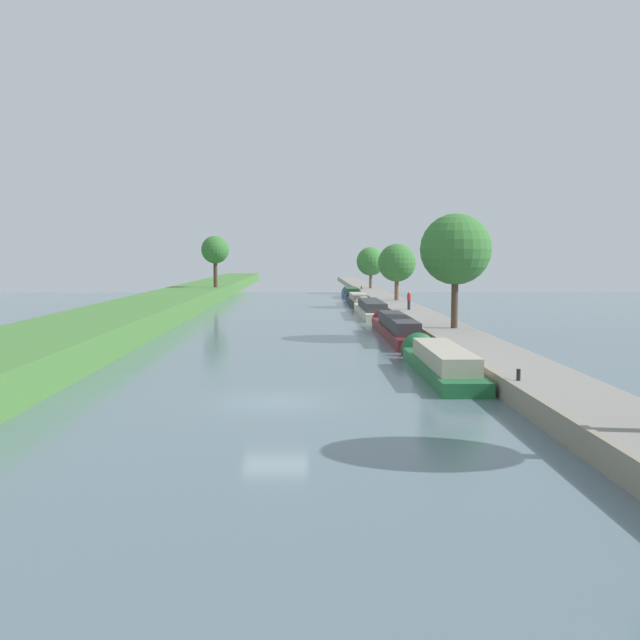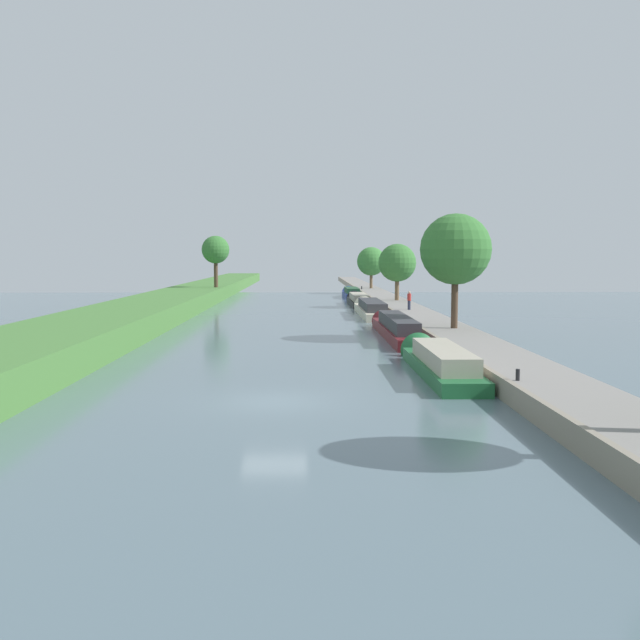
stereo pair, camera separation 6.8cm
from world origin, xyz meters
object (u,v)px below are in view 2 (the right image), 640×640
Objects in this scene: narrowboat_cream at (370,309)px; mooring_bollard_near at (518,375)px; person_walking at (409,300)px; narrowboat_black at (358,300)px; narrowboat_blue at (351,293)px; narrowboat_maroon at (395,328)px; mooring_bollard_far at (362,288)px; narrowboat_green at (438,361)px.

mooring_bollard_near is at bearing -87.16° from narrowboat_cream.
narrowboat_black is at bearing 99.43° from person_walking.
person_walking is (3.05, -4.29, 1.11)m from narrowboat_cream.
narrowboat_blue is 67.30m from mooring_bollard_near.
narrowboat_maroon is 1.22× the size of narrowboat_black.
person_walking reaches higher than mooring_bollard_near.
narrowboat_cream is at bearing 125.43° from person_walking.
narrowboat_black is 28.98× the size of mooring_bollard_far.
narrowboat_cream is 33.26m from mooring_bollard_far.
person_walking reaches higher than narrowboat_blue.
narrowboat_maroon is 13.84m from person_walking.
narrowboat_cream is 5.38m from person_walking.
narrowboat_blue is at bearing 91.59° from mooring_bollard_near.
mooring_bollard_far is at bearing 90.00° from mooring_bollard_near.
person_walking is 34.80m from mooring_bollard_near.
person_walking is (2.90, 28.13, 1.14)m from narrowboat_green.
mooring_bollard_near is (1.79, -6.65, 0.50)m from narrowboat_green.
mooring_bollard_far is (1.87, 5.00, 0.51)m from narrowboat_blue.
narrowboat_green is 0.92× the size of narrowboat_black.
narrowboat_black is at bearing 92.14° from mooring_bollard_near.
person_walking is (3.01, 13.47, 1.06)m from narrowboat_maroon.
person_walking reaches higher than narrowboat_cream.
narrowboat_green reaches higher than mooring_bollard_far.
narrowboat_black reaches higher than mooring_bollard_far.
narrowboat_cream is 14.47m from narrowboat_black.
narrowboat_maroon reaches higher than narrowboat_blue.
narrowboat_black is at bearing -90.54° from narrowboat_blue.
mooring_bollard_far is (1.90, 50.95, 0.41)m from narrowboat_maroon.
narrowboat_blue is 32.65m from person_walking.
mooring_bollard_far is at bearing 87.87° from narrowboat_maroon.
narrowboat_maroon reaches higher than mooring_bollard_far.
person_walking is 37.51m from mooring_bollard_far.
mooring_bollard_far is (0.00, 72.27, 0.00)m from mooring_bollard_near.
narrowboat_cream reaches higher than mooring_bollard_far.
person_walking is (3.11, -18.75, 1.19)m from narrowboat_black.
person_walking reaches higher than mooring_bollard_far.
narrowboat_green is 1.08× the size of narrowboat_blue.
narrowboat_blue is (0.13, 13.74, 0.03)m from narrowboat_black.
mooring_bollard_near is at bearing -74.95° from narrowboat_green.
narrowboat_maroon is 50.99m from mooring_bollard_far.
person_walking is at bearing -80.57° from narrowboat_black.
person_walking reaches higher than narrowboat_green.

